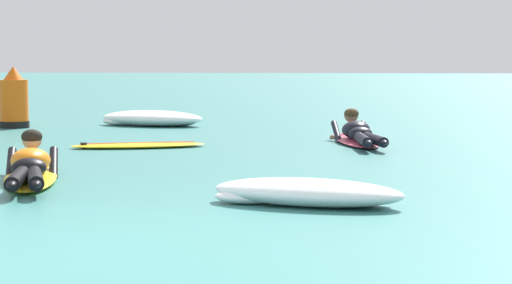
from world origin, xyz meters
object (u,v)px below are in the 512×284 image
(drifting_surfboard, at_px, (137,145))
(channel_marker_buoy, at_px, (14,103))
(surfer_near, at_px, (30,168))
(surfer_far, at_px, (358,135))

(drifting_surfboard, distance_m, channel_marker_buoy, 4.58)
(surfer_near, height_order, drifting_surfboard, surfer_near)
(surfer_far, height_order, drifting_surfboard, surfer_far)
(surfer_near, relative_size, channel_marker_buoy, 2.36)
(channel_marker_buoy, bearing_deg, surfer_near, -68.06)
(surfer_near, distance_m, drifting_surfboard, 3.66)
(surfer_near, xyz_separation_m, drifting_surfboard, (0.21, 3.65, -0.10))
(surfer_near, distance_m, channel_marker_buoy, 7.60)
(drifting_surfboard, height_order, channel_marker_buoy, channel_marker_buoy)
(channel_marker_buoy, bearing_deg, drifting_surfboard, -48.05)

